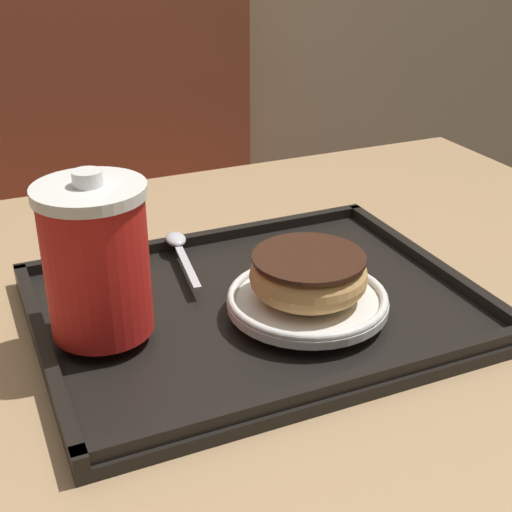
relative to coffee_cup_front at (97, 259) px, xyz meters
name	(u,v)px	position (x,y,z in m)	size (l,w,h in m)	color
booth_bench	(29,309)	(-0.01, 0.87, -0.52)	(1.14, 0.44, 1.00)	brown
cafe_table	(273,441)	(0.17, 0.00, -0.26)	(1.04, 0.84, 0.74)	tan
serving_tray	(256,308)	(0.15, 0.00, -0.09)	(0.42, 0.32, 0.02)	black
coffee_cup_front	(97,259)	(0.00, 0.00, 0.00)	(0.09, 0.09, 0.15)	red
plate_with_chocolate_donut	(307,299)	(0.18, -0.04, -0.06)	(0.15, 0.15, 0.01)	white
donut_chocolate_glazed	(308,274)	(0.18, -0.04, -0.04)	(0.11, 0.11, 0.04)	tan
spoon	(179,246)	(0.11, 0.13, -0.06)	(0.03, 0.13, 0.01)	silver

